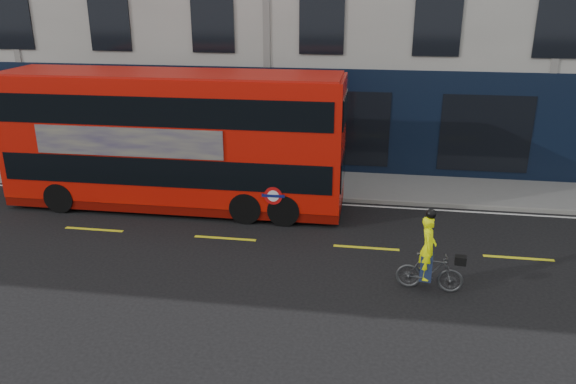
# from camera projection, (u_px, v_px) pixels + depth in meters

# --- Properties ---
(ground) EXTENTS (120.00, 120.00, 0.00)m
(ground) POSITION_uv_depth(u_px,v_px,m) (210.00, 262.00, 14.62)
(ground) COLOR black
(ground) RESTS_ON ground
(pavement) EXTENTS (60.00, 3.00, 0.12)m
(pavement) POSITION_uv_depth(u_px,v_px,m) (261.00, 181.00, 20.64)
(pavement) COLOR gray
(pavement) RESTS_ON ground
(kerb) EXTENTS (60.00, 0.12, 0.13)m
(kerb) POSITION_uv_depth(u_px,v_px,m) (252.00, 195.00, 19.25)
(kerb) COLOR gray
(kerb) RESTS_ON ground
(road_edge_line) EXTENTS (58.00, 0.10, 0.01)m
(road_edge_line) POSITION_uv_depth(u_px,v_px,m) (250.00, 199.00, 18.99)
(road_edge_line) COLOR silver
(road_edge_line) RESTS_ON ground
(lane_dashes) EXTENTS (58.00, 0.12, 0.01)m
(lane_dashes) POSITION_uv_depth(u_px,v_px,m) (225.00, 238.00, 16.02)
(lane_dashes) COLOR yellow
(lane_dashes) RESTS_ON ground
(bus) EXTENTS (10.80, 2.57, 4.34)m
(bus) POSITION_uv_depth(u_px,v_px,m) (175.00, 140.00, 17.72)
(bus) COLOR red
(bus) RESTS_ON ground
(cyclist) EXTENTS (1.59, 0.61, 2.04)m
(cyclist) POSITION_uv_depth(u_px,v_px,m) (429.00, 264.00, 13.05)
(cyclist) COLOR #3F4244
(cyclist) RESTS_ON ground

